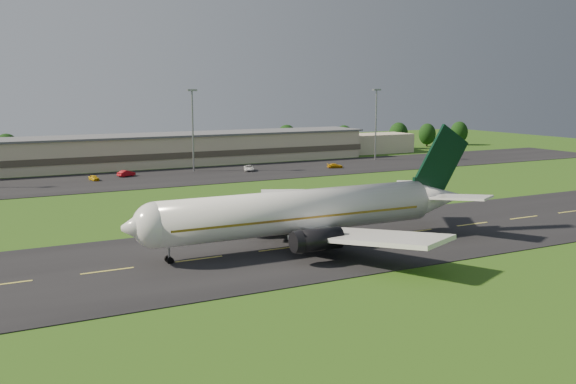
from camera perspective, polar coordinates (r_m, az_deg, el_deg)
name	(u,v)px	position (r m, az deg, el deg)	size (l,w,h in m)	color
ground	(351,240)	(88.77, 5.63, -4.30)	(360.00, 360.00, 0.00)	#1E4310
taxiway	(351,240)	(88.76, 5.63, -4.26)	(220.00, 30.00, 0.10)	black
apron	(185,176)	(153.19, -9.17, 1.39)	(260.00, 30.00, 0.10)	black
airliner	(305,212)	(84.07, 1.48, -1.77)	(51.24, 42.18, 15.57)	white
terminal	(179,150)	(177.56, -9.69, 3.73)	(145.00, 16.00, 8.40)	#BFAF92
light_mast_centre	(192,120)	(161.16, -8.49, 6.33)	(2.40, 1.20, 20.35)	gray
light_mast_east	(376,116)	(186.38, 7.83, 6.73)	(2.40, 1.20, 20.35)	gray
tree_line	(241,141)	(194.82, -4.21, 4.54)	(194.92, 8.30, 9.22)	black
service_vehicle_a	(94,178)	(150.48, -16.87, 1.22)	(1.41, 3.52, 1.20)	#E2B10D
service_vehicle_b	(126,173)	(155.25, -14.18, 1.62)	(1.54, 4.42, 1.46)	#AA0B13
service_vehicle_c	(249,168)	(160.86, -3.49, 2.14)	(2.35, 5.10, 1.42)	silver
service_vehicle_d	(335,166)	(166.84, 4.20, 2.35)	(1.66, 4.08, 1.19)	#D7990C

